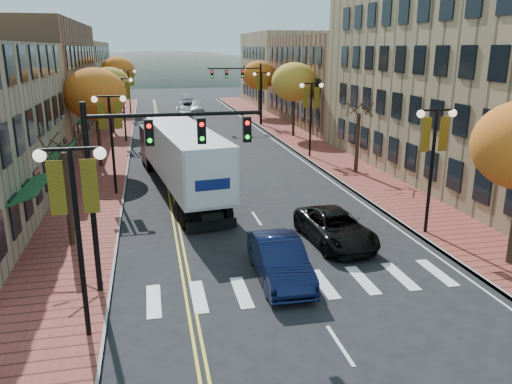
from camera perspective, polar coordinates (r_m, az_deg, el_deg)
ground at (r=17.67m, az=7.14°, el=-13.51°), size 200.00×200.00×0.00m
sidewalk_left at (r=47.87m, az=-16.45°, el=5.10°), size 4.00×85.00×0.15m
sidewalk_right at (r=49.82m, az=4.74°, el=6.12°), size 4.00×85.00×0.15m
building_left_mid at (r=51.87m, az=-25.68°, el=11.06°), size 12.00×24.00×11.00m
building_left_far at (r=76.44m, az=-21.44°, el=12.11°), size 12.00×26.00×9.50m
building_right_near at (r=38.65m, az=26.55°, el=12.72°), size 15.00×28.00×15.00m
building_right_mid at (r=61.36m, az=10.95°, el=12.41°), size 15.00×24.00×10.00m
building_right_far at (r=82.03m, az=4.86°, el=13.86°), size 15.00×20.00×11.00m
tree_left_a at (r=23.64m, az=-20.68°, el=-0.77°), size 0.28×0.28×4.20m
tree_left_b at (r=38.75m, az=-17.91°, el=10.56°), size 4.48×4.48×7.21m
tree_left_c at (r=54.68m, az=-16.36°, el=11.69°), size 4.16×4.16×6.69m
tree_left_d at (r=72.60m, az=-15.48°, el=13.14°), size 4.61×4.61×7.42m
tree_right_b at (r=36.03m, az=11.49°, el=5.51°), size 0.28×0.28×4.20m
tree_right_c at (r=50.61m, az=4.38°, el=12.42°), size 4.48×4.48×7.21m
tree_right_d at (r=66.09m, az=0.37°, el=13.19°), size 4.35×4.35×7.00m
lamp_left_a at (r=15.26m, az=-19.92°, el=-1.67°), size 1.96×0.36×6.05m
lamp_left_b at (r=30.83m, az=-16.26°, el=7.28°), size 1.96×0.36×6.05m
lamp_left_c at (r=48.69m, az=-14.95°, el=10.42°), size 1.96×0.36×6.05m
lamp_left_d at (r=66.62m, az=-14.33°, el=11.87°), size 1.96×0.36×6.05m
lamp_right_a at (r=24.51m, az=19.63°, el=4.84°), size 1.96×0.36×6.05m
lamp_right_b at (r=40.75m, az=6.32°, el=9.84°), size 1.96×0.36×6.05m
lamp_right_c at (r=58.03m, az=0.63°, el=11.80°), size 1.96×0.36×6.05m
traffic_mast_near at (r=17.84m, az=-12.48°, el=3.51°), size 6.10×0.35×7.00m
traffic_mast_far at (r=57.58m, az=-1.37°, el=12.38°), size 6.10×0.34×7.00m
semi_truck at (r=31.36m, az=-8.86°, el=4.49°), size 4.86×17.13×4.23m
navy_sedan at (r=19.49m, az=2.72°, el=-7.75°), size 1.83×5.02×1.64m
black_suv at (r=23.33m, az=9.04°, el=-4.03°), size 2.79×5.47×1.48m
car_far_white at (r=66.61m, az=-8.25°, el=9.11°), size 2.15×4.38×1.44m
car_far_silver at (r=71.53m, az=-6.77°, el=9.61°), size 2.37×4.89×1.37m
car_far_oncoming at (r=82.70m, az=-7.85°, el=10.51°), size 1.71×4.74×1.55m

